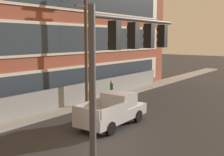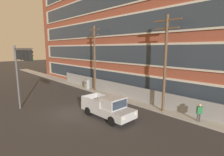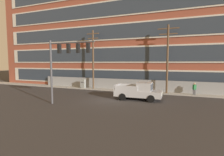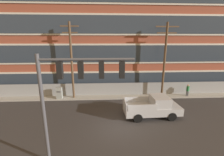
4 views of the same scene
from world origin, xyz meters
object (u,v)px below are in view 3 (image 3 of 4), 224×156
utility_pole_near_corner (93,58)px  electrical_cabinet (83,84)px  traffic_signal_mast (64,57)px  pickup_truck_silver (139,92)px  utility_pole_midblock (168,56)px  pedestrian_near_cabinet (194,88)px

utility_pole_near_corner → electrical_cabinet: 4.52m
traffic_signal_mast → utility_pole_near_corner: utility_pole_near_corner is taller
pickup_truck_silver → electrical_cabinet: bearing=155.4°
traffic_signal_mast → utility_pole_midblock: 13.33m
traffic_signal_mast → pickup_truck_silver: size_ratio=1.20×
traffic_signal_mast → utility_pole_midblock: bearing=47.7°
utility_pole_near_corner → pedestrian_near_cabinet: size_ratio=5.42×
pedestrian_near_cabinet → electrical_cabinet: bearing=-179.7°
utility_pole_midblock → electrical_cabinet: 13.47m
traffic_signal_mast → utility_pole_near_corner: 10.31m
electrical_cabinet → pedestrian_near_cabinet: 16.13m
utility_pole_near_corner → pedestrian_near_cabinet: utility_pole_near_corner is taller
pickup_truck_silver → electrical_cabinet: pickup_truck_silver is taller
utility_pole_near_corner → pedestrian_near_cabinet: bearing=-0.8°
pedestrian_near_cabinet → utility_pole_near_corner: bearing=179.2°
pickup_truck_silver → utility_pole_near_corner: 10.56m
utility_pole_midblock → pedestrian_near_cabinet: bearing=0.3°
utility_pole_near_corner → electrical_cabinet: bearing=-170.4°
electrical_cabinet → pedestrian_near_cabinet: bearing=0.3°
pickup_truck_silver → electrical_cabinet: (-10.11, 4.64, -0.15)m
pickup_truck_silver → utility_pole_near_corner: (-8.43, 4.92, 4.03)m
utility_pole_near_corner → pedestrian_near_cabinet: 14.99m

